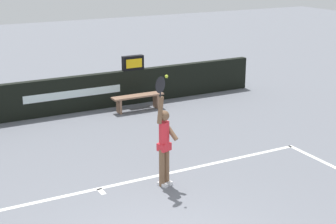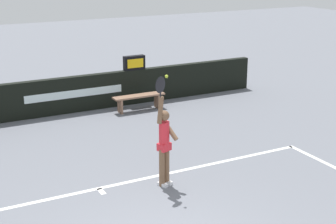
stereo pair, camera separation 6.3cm
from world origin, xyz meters
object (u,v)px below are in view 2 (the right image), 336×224
Objects in this scene: courtside_bench_near at (139,99)px; speed_display at (134,63)px; tennis_player at (164,141)px; tennis_ball at (167,76)px.

speed_display is at bearing 75.21° from courtside_bench_near.
tennis_player is (-1.93, -5.89, -0.36)m from speed_display.
speed_display is 6.43m from tennis_ball.
tennis_ball is at bearing -107.94° from speed_display.
tennis_ball reaches higher than speed_display.
speed_display is 6.21m from tennis_player.
tennis_ball is at bearing -108.39° from courtside_bench_near.
speed_display reaches higher than courtside_bench_near.
tennis_player is 1.42m from tennis_ball.
courtside_bench_near is at bearing 71.31° from tennis_player.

